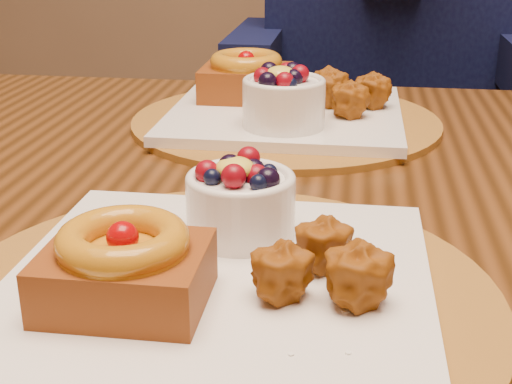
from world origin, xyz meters
TOP-DOWN VIEW (x-y plane):
  - dining_table at (-0.04, 0.05)m, footprint 1.60×0.90m
  - place_setting_near at (-0.05, -0.17)m, footprint 0.38×0.38m
  - place_setting_far at (-0.05, 0.26)m, footprint 0.38×0.38m
  - chair_far at (0.07, 0.83)m, footprint 0.49×0.49m

SIDE VIEW (x-z plane):
  - chair_far at x=0.07m, z-range 0.05..0.89m
  - dining_table at x=-0.04m, z-range 0.30..1.06m
  - place_setting_near at x=-0.05m, z-range 0.74..0.82m
  - place_setting_far at x=-0.05m, z-range 0.74..0.83m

